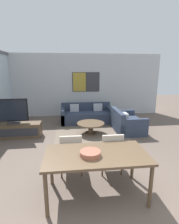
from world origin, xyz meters
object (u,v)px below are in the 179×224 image
object	(u,v)px
television	(12,112)
sofa_main	(87,115)
coffee_table	(91,125)
tv_console	(14,130)
dining_chair_centre	(111,150)
dining_table	(96,158)
fruit_bowl	(90,153)
dining_chair_left	(71,151)
sofa_side	(126,123)

from	to	relation	value
television	sofa_main	xyz separation A→B (m)	(2.45, 1.44, -0.58)
sofa_main	coffee_table	xyz separation A→B (m)	(-0.00, -1.39, 0.02)
tv_console	dining_chair_centre	size ratio (longest dim) A/B	1.89
tv_console	sofa_main	world-z (taller)	sofa_main
dining_table	dining_chair_centre	world-z (taller)	dining_chair_centre
tv_console	dining_chair_centre	xyz separation A→B (m)	(2.58, -2.27, 0.27)
dining_chair_centre	fruit_bowl	size ratio (longest dim) A/B	2.65
dining_chair_centre	dining_chair_left	bearing A→B (deg)	177.40
dining_chair_left	fruit_bowl	world-z (taller)	dining_chair_left
coffee_table	dining_chair_centre	distance (m)	2.34
dining_chair_centre	fruit_bowl	bearing A→B (deg)	-126.40
sofa_main	coffee_table	bearing A→B (deg)	-90.00
fruit_bowl	television	bearing A→B (deg)	124.74
television	dining_table	world-z (taller)	television
sofa_side	coffee_table	bearing A→B (deg)	95.83
fruit_bowl	tv_console	bearing A→B (deg)	124.75
sofa_main	dining_chair_centre	size ratio (longest dim) A/B	2.34
coffee_table	dining_table	distance (m)	3.00
dining_table	sofa_main	bearing A→B (deg)	86.36
television	dining_chair_centre	size ratio (longest dim) A/B	1.07
coffee_table	dining_chair_left	distance (m)	2.40
sofa_side	fruit_bowl	bearing A→B (deg)	152.61
dining_chair_centre	fruit_bowl	distance (m)	0.93
tv_console	sofa_side	size ratio (longest dim) A/B	1.21
sofa_main	sofa_side	size ratio (longest dim) A/B	1.50
tv_console	dining_chair_centre	world-z (taller)	dining_chair_centre
fruit_bowl	coffee_table	bearing A→B (deg)	82.74
tv_console	sofa_main	bearing A→B (deg)	30.43
television	dining_chair_left	bearing A→B (deg)	-51.73
dining_table	dining_chair_left	bearing A→B (deg)	121.21
coffee_table	fruit_bowl	xyz separation A→B (m)	(-0.39, -3.03, 0.54)
dining_chair_left	coffee_table	bearing A→B (deg)	73.35
dining_table	tv_console	bearing A→B (deg)	126.75
sofa_side	dining_table	world-z (taller)	dining_table
sofa_side	dining_chair_centre	distance (m)	2.70
sofa_side	dining_chair_left	distance (m)	3.10
television	sofa_main	world-z (taller)	television
sofa_side	dining_chair_centre	xyz separation A→B (m)	(-1.12, -2.45, 0.24)
sofa_side	tv_console	bearing A→B (deg)	92.75
dining_chair_left	fruit_bowl	size ratio (longest dim) A/B	2.65
television	dining_chair_centre	distance (m)	3.46
coffee_table	fruit_bowl	world-z (taller)	fruit_bowl
fruit_bowl	dining_chair_centre	bearing A→B (deg)	53.60
sofa_side	dining_table	size ratio (longest dim) A/B	0.81
dining_chair_centre	fruit_bowl	world-z (taller)	dining_chair_centre
dining_table	fruit_bowl	distance (m)	0.18
coffee_table	dining_chair_centre	xyz separation A→B (m)	(0.13, -2.32, 0.22)
dining_chair_left	dining_chair_centre	xyz separation A→B (m)	(0.82, -0.04, 0.00)
tv_console	fruit_bowl	bearing A→B (deg)	-55.25
sofa_main	dining_chair_left	world-z (taller)	dining_chair_left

